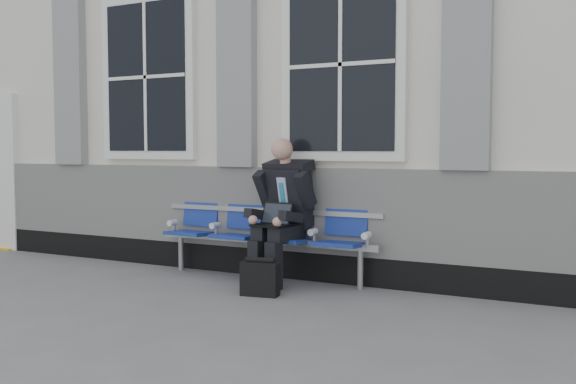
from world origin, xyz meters
The scene contains 5 objects.
ground centered at (0.00, 0.00, 0.00)m, with size 70.00×70.00×0.00m, color slate.
station_building centered at (-0.02, 3.47, 2.22)m, with size 14.40×4.40×4.49m.
bench centered at (-0.48, 1.32, 0.55)m, with size 2.60×0.47×0.91m.
businessman centered at (-0.20, 1.18, 0.80)m, with size 0.65×0.87×1.51m.
briefcase centered at (-0.13, 0.59, 0.17)m, with size 0.38×0.21×0.37m.
Camera 1 is at (2.87, -4.65, 1.40)m, focal length 40.00 mm.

